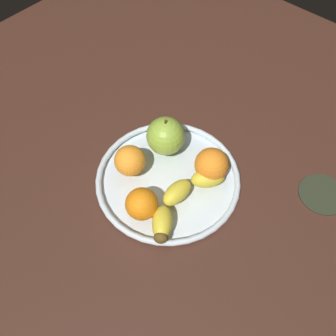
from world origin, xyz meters
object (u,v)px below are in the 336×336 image
ambient_coaster (323,194)px  apple (166,136)px  banana (182,199)px  orange_front_right (142,204)px  orange_center (212,165)px  fruit_bowl (168,179)px  orange_front_left (130,161)px

ambient_coaster → apple: bearing=-66.7°
banana → ambient_coaster: size_ratio=2.15×
apple → ambient_coaster: apple is taller
orange_front_right → apple: bearing=-154.1°
apple → orange_center: 11.32cm
banana → apple: 14.13cm
banana → ambient_coaster: banana is taller
orange_center → fruit_bowl: bearing=-44.8°
fruit_bowl → apple: 8.80cm
fruit_bowl → orange_front_right: 10.23cm
apple → orange_center: size_ratio=1.29×
apple → orange_center: apple is taller
fruit_bowl → orange_front_left: size_ratio=4.69×
apple → orange_front_right: bearing=25.9°
fruit_bowl → apple: size_ratio=3.36×
apple → fruit_bowl: bearing=45.5°
banana → ambient_coaster: 28.93cm
banana → orange_center: bearing=-177.9°
apple → orange_center: (-0.96, 11.26, -0.60)cm
apple → orange_front_right: (14.39, 6.98, -0.92)cm
banana → apple: apple is taller
banana → orange_front_left: bearing=-85.0°
ambient_coaster → fruit_bowl: bearing=-54.2°
banana → orange_center: 9.17cm
banana → orange_front_left: orange_front_left is taller
banana → orange_front_right: bearing=-33.6°
fruit_bowl → banana: 7.37cm
orange_front_left → orange_center: bearing=127.6°
orange_front_right → ambient_coaster: size_ratio=0.64×
orange_front_left → ambient_coaster: orange_front_left is taller
fruit_bowl → orange_center: 9.59cm
fruit_bowl → banana: size_ratio=1.42×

